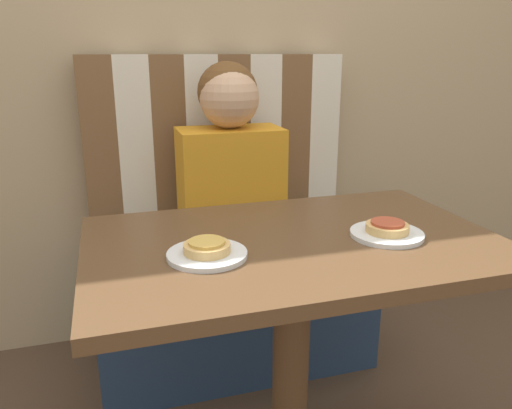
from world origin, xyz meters
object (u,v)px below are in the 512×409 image
pizza_right (387,227)px  plate_right (387,234)px  plate_left (207,254)px  person (230,163)px  pizza_left (207,247)px

pizza_right → plate_right: bearing=0.0°
plate_left → plate_right: same height
plate_right → plate_left: bearing=180.0°
plate_left → plate_right: 0.47m
person → pizza_left: (-0.23, -0.72, -0.03)m
person → plate_left: size_ratio=3.96×
plate_right → pizza_right: pizza_right is taller
plate_left → pizza_right: pizza_right is taller
plate_left → pizza_left: bearing=0.0°
plate_left → pizza_left: pizza_left is taller
plate_left → plate_right: bearing=0.0°
pizza_right → person: bearing=108.0°
plate_right → pizza_left: pizza_left is taller
person → pizza_left: 0.76m
pizza_left → plate_right: bearing=0.0°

